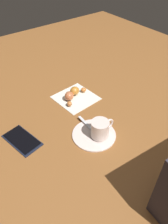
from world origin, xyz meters
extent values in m
plane|color=brown|center=(0.00, 0.00, 0.00)|extent=(1.80, 1.80, 0.00)
cylinder|color=silver|center=(-0.11, 0.02, 0.00)|extent=(0.15, 0.15, 0.01)
cylinder|color=silver|center=(-0.12, 0.01, 0.04)|extent=(0.06, 0.06, 0.06)
cylinder|color=black|center=(-0.12, 0.01, 0.04)|extent=(0.05, 0.05, 0.00)
torus|color=silver|center=(-0.12, -0.03, 0.04)|extent=(0.01, 0.04, 0.04)
cube|color=silver|center=(-0.06, 0.02, 0.01)|extent=(0.09, 0.01, 0.00)
ellipsoid|color=silver|center=(-0.12, 0.02, 0.01)|extent=(0.03, 0.02, 0.01)
cube|color=white|center=(-0.11, -0.02, 0.01)|extent=(0.06, 0.04, 0.01)
cube|color=silver|center=(0.10, -0.05, 0.00)|extent=(0.16, 0.16, 0.00)
ellipsoid|color=#C87233|center=(0.11, -0.10, 0.01)|extent=(0.03, 0.03, 0.02)
ellipsoid|color=#BF782D|center=(0.12, -0.06, 0.02)|extent=(0.04, 0.04, 0.04)
ellipsoid|color=#BA663E|center=(0.10, -0.02, 0.02)|extent=(0.05, 0.05, 0.04)
ellipsoid|color=#BB6C33|center=(0.07, 0.00, 0.01)|extent=(0.03, 0.03, 0.02)
cube|color=#191E2F|center=(0.02, 0.23, 0.00)|extent=(0.14, 0.10, 0.01)
cube|color=black|center=(0.02, 0.23, 0.01)|extent=(0.13, 0.09, 0.00)
camera|label=1|loc=(-0.49, 0.36, 0.55)|focal=35.18mm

